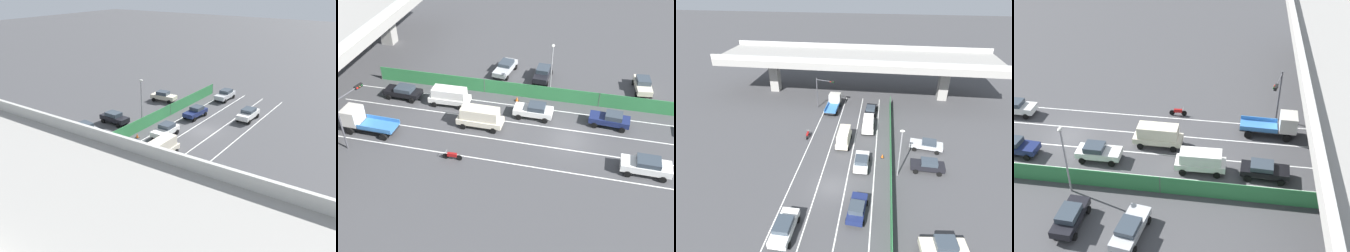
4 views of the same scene
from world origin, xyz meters
TOP-DOWN VIEW (x-y plane):
  - ground_plane at (0.00, 0.00)m, footprint 300.00×300.00m
  - lane_line_left_edge at (-4.95, 4.22)m, footprint 0.14×44.45m
  - lane_line_mid_left at (-1.65, 4.22)m, footprint 0.14×44.45m
  - lane_line_mid_right at (1.65, 4.22)m, footprint 0.14×44.45m
  - lane_line_right_edge at (4.95, 4.22)m, footprint 0.14×44.45m
  - green_fence at (6.97, 4.22)m, footprint 0.10×40.55m
  - car_sedan_white at (-3.34, -7.32)m, footprint 2.06×4.56m
  - car_hatchback_white at (3.19, 4.26)m, footprint 2.03×4.23m
  - car_van_white at (3.44, 14.08)m, footprint 2.09×4.66m
  - car_van_cream at (0.13, 9.48)m, footprint 2.04×4.86m
  - car_sedan_navy at (3.43, -3.89)m, footprint 2.16×4.32m
  - car_sedan_black at (3.55, 19.84)m, footprint 2.15×4.40m
  - flatbed_truck_blue at (-3.35, 21.35)m, footprint 2.44×5.71m
  - motorcycle at (-5.66, 10.58)m, footprint 0.60×1.95m
  - parked_sedan_cream at (11.64, -7.45)m, footprint 4.37×2.34m
  - parked_sedan_dark at (11.66, 4.67)m, footprint 4.34×2.10m
  - parked_wagon_silver at (12.11, 9.63)m, footprint 4.80×2.51m
  - traffic_light at (-5.28, 21.00)m, footprint 3.58×1.14m
  - street_lamp at (7.86, 3.22)m, footprint 0.60×0.36m
  - traffic_cone at (5.92, 6.76)m, footprint 0.47×0.47m

SIDE VIEW (x-z plane):
  - ground_plane at x=0.00m, z-range 0.00..0.00m
  - lane_line_left_edge at x=-4.95m, z-range 0.00..0.01m
  - lane_line_mid_left at x=-1.65m, z-range 0.00..0.01m
  - lane_line_mid_right at x=1.65m, z-range 0.00..0.01m
  - lane_line_right_edge at x=4.95m, z-range 0.00..0.01m
  - traffic_cone at x=5.92m, z-range -0.02..0.55m
  - motorcycle at x=-5.66m, z-range -0.01..0.93m
  - car_sedan_black at x=3.55m, z-range 0.11..1.60m
  - parked_wagon_silver at x=12.11m, z-range 0.10..1.63m
  - green_fence at x=6.97m, z-range 0.00..1.76m
  - car_sedan_navy at x=3.43m, z-range 0.08..1.68m
  - car_hatchback_white at x=3.19m, z-range 0.08..1.72m
  - parked_sedan_dark at x=11.66m, z-range 0.10..1.74m
  - parked_sedan_cream at x=11.64m, z-range 0.08..1.77m
  - car_sedan_white at x=-3.34m, z-range 0.10..1.75m
  - car_van_white at x=3.44m, z-range 0.15..2.23m
  - car_van_cream at x=0.13m, z-range 0.14..2.41m
  - flatbed_truck_blue at x=-3.35m, z-range 0.03..2.58m
  - street_lamp at x=7.86m, z-range 0.75..7.39m
  - traffic_light at x=-5.28m, z-range 1.19..6.99m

